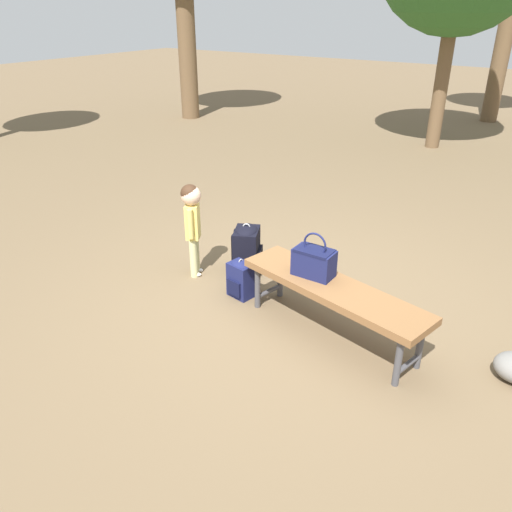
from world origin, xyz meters
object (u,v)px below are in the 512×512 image
object	(u,v)px
handbag	(314,261)
backpack_large	(247,248)
child_standing	(192,216)
backpack_small	(241,278)
park_bench	(333,292)

from	to	relation	value
handbag	backpack_large	world-z (taller)	handbag
child_standing	backpack_small	world-z (taller)	child_standing
park_bench	backpack_small	distance (m)	0.97
handbag	child_standing	bearing A→B (deg)	-4.94
backpack_small	child_standing	bearing A→B (deg)	-7.80
child_standing	backpack_large	xyz separation A→B (m)	(-0.40, -0.32, -0.35)
child_standing	handbag	bearing A→B (deg)	175.06
park_bench	handbag	size ratio (longest dim) A/B	4.48
backpack_large	backpack_small	xyz separation A→B (m)	(-0.21, 0.40, -0.07)
handbag	backpack_small	world-z (taller)	handbag
handbag	backpack_large	xyz separation A→B (m)	(0.95, -0.43, -0.32)
backpack_small	park_bench	bearing A→B (deg)	174.34
child_standing	backpack_large	distance (m)	0.62
park_bench	backpack_large	distance (m)	1.27
handbag	child_standing	distance (m)	1.35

